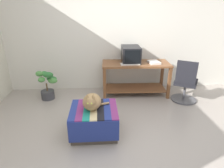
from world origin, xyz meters
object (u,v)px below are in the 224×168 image
Objects in this scene: keyboard at (130,64)px; office_chair at (185,84)px; tv_monitor at (131,54)px; potted_plant at (47,86)px; ottoman_with_blanket at (94,121)px; cat at (92,102)px; desk at (135,73)px; book at (154,62)px.

office_chair is at bearing -17.63° from keyboard.
tv_monitor is 1.35× the size of keyboard.
potted_plant is at bearing 25.80° from office_chair.
ottoman_with_blanket is 1.68× the size of cat.
tv_monitor is (-0.11, 0.07, 0.40)m from desk.
book reaches higher than keyboard.
keyboard is 0.57× the size of ottoman_with_blanket.
tv_monitor is 1.29× the size of cat.
desk is 1.69m from ottoman_with_blanket.
tv_monitor is 0.52m from book.
office_chair reaches higher than cat.
book is 1.89m from cat.
cat is at bearing -116.40° from tv_monitor.
cat reaches higher than potted_plant.
desk is 0.31m from keyboard.
desk is 0.46m from book.
cat is at bearing -52.75° from potted_plant.
tv_monitor is 1.73m from cat.
desk is 2.08× the size of ottoman_with_blanket.
office_chair reaches higher than keyboard.
keyboard is at bearing 16.40° from office_chair.
book is 0.40× the size of ottoman_with_blanket.
tv_monitor is at bearing 158.47° from book.
book is at bearing -13.32° from tv_monitor.
keyboard is 0.45× the size of office_chair.
office_chair is at bearing 27.57° from ottoman_with_blanket.
tv_monitor reaches higher than desk.
keyboard is 1.81m from potted_plant.
book is 2.32m from potted_plant.
tv_monitor is at bearing 6.16° from office_chair.
book is at bearing 1.68° from potted_plant.
potted_plant is at bearing -171.68° from tv_monitor.
cat is at bearing -139.68° from book.
office_chair reaches higher than potted_plant.
tv_monitor reaches higher than cat.
cat is (-0.91, -1.42, 0.05)m from desk.
book reaches higher than potted_plant.
office_chair reaches higher than ottoman_with_blanket.
tv_monitor is 1.81m from ottoman_with_blanket.
tv_monitor is 1.90m from potted_plant.
book reaches higher than ottoman_with_blanket.
book is at bearing -6.98° from desk.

